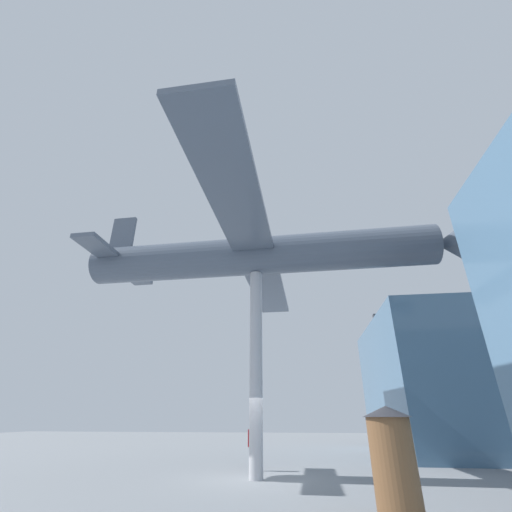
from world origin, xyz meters
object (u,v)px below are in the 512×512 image
Objects in this scene: suspended_airplane at (260,255)px; visitor_person at (253,442)px; info_kiosk at (393,459)px; support_pylon_central at (256,364)px.

visitor_person is (-2.12, -0.54, -7.21)m from suspended_airplane.
visitor_person is 7.81m from info_kiosk.
suspended_airplane is at bearing 88.74° from support_pylon_central.
support_pylon_central is 4.51m from suspended_airplane.
visitor_person is (-2.12, -0.38, -2.70)m from support_pylon_central.
suspended_airplane is 8.06× the size of info_kiosk.
suspended_airplane reaches higher than info_kiosk.
support_pylon_central is 3.50× the size of info_kiosk.
support_pylon_central is 4.36× the size of visitor_person.
support_pylon_central reaches higher than visitor_person.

